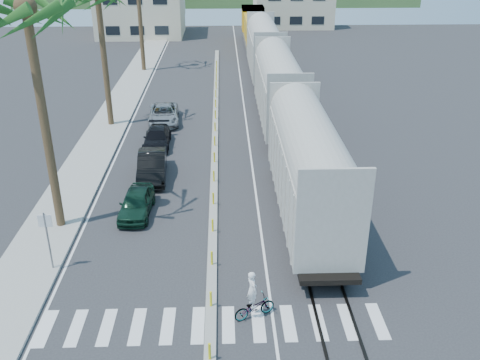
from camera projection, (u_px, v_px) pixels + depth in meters
name	position (u px, v px, depth m)	size (l,w,h in m)	color
ground	(211.00, 294.00, 23.02)	(140.00, 140.00, 0.00)	#28282B
sidewalk	(115.00, 113.00, 45.32)	(3.00, 90.00, 0.15)	gray
rails	(271.00, 101.00, 48.46)	(1.56, 100.00, 0.06)	black
median	(215.00, 132.00, 41.02)	(0.45, 60.00, 0.85)	gray
crosswalk	(211.00, 325.00, 21.21)	(14.00, 2.20, 0.01)	silver
lane_markings	(190.00, 113.00, 45.54)	(9.42, 90.00, 0.01)	silver
freight_train	(273.00, 73.00, 46.40)	(3.00, 60.94, 5.85)	#A29F94
street_sign	(47.00, 233.00, 23.76)	(0.60, 0.08, 3.00)	slate
car_lead	(136.00, 203.00, 29.15)	(1.79, 4.11, 1.38)	black
car_second	(152.00, 166.00, 33.41)	(2.02, 4.96, 1.60)	black
car_third	(157.00, 138.00, 38.28)	(1.89, 4.51, 1.30)	black
car_rear	(164.00, 114.00, 43.01)	(2.70, 5.21, 1.40)	#999B9E
cyclist	(254.00, 303.00, 21.38)	(1.92, 2.22, 2.16)	#9EA0A5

